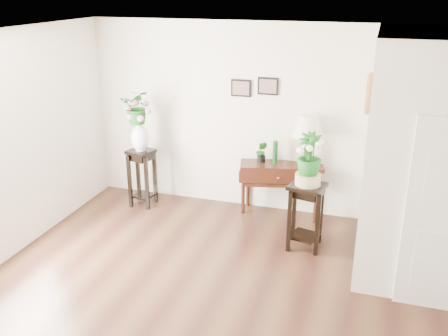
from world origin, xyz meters
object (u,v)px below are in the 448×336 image
at_px(plant_stand_a, 142,178).
at_px(console_table, 281,189).
at_px(table_lamp, 307,143).
at_px(plant_stand_b, 306,216).

bearing_deg(plant_stand_a, console_table, 8.08).
distance_m(table_lamp, plant_stand_a, 2.59).
xyz_separation_m(console_table, plant_stand_b, (0.50, -0.89, 0.04)).
bearing_deg(plant_stand_a, table_lamp, 6.94).
relative_size(plant_stand_a, plant_stand_b, 1.02).
relative_size(console_table, plant_stand_b, 1.36).
height_order(console_table, plant_stand_b, plant_stand_b).
relative_size(table_lamp, plant_stand_b, 0.86).
distance_m(console_table, plant_stand_b, 1.02).
height_order(console_table, plant_stand_a, plant_stand_a).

